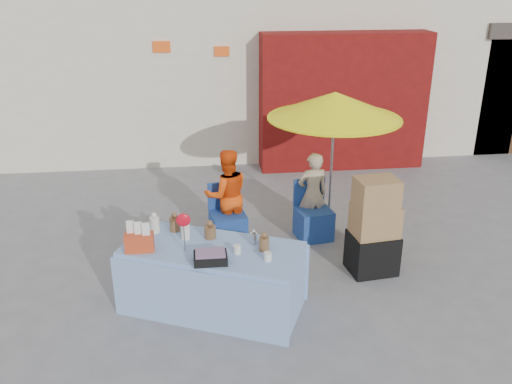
{
  "coord_description": "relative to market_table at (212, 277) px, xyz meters",
  "views": [
    {
      "loc": [
        -0.69,
        -5.82,
        3.67
      ],
      "look_at": [
        0.08,
        0.6,
        1.0
      ],
      "focal_mm": 38.0,
      "sensor_mm": 36.0,
      "label": 1
    }
  ],
  "objects": [
    {
      "name": "vendor_orange",
      "position": [
        0.29,
        1.75,
        0.28
      ],
      "size": [
        0.73,
        0.61,
        1.35
      ],
      "primitive_type": "imported",
      "rotation": [
        0.0,
        0.0,
        3.31
      ],
      "color": "#FF4E0D",
      "rests_on": "ground"
    },
    {
      "name": "chair_right",
      "position": [
        1.54,
        1.61,
        -0.15
      ],
      "size": [
        0.55,
        0.54,
        0.85
      ],
      "rotation": [
        0.0,
        0.0,
        0.16
      ],
      "color": "navy",
      "rests_on": "ground"
    },
    {
      "name": "umbrella",
      "position": [
        1.84,
        1.9,
        1.49
      ],
      "size": [
        1.9,
        1.9,
        2.09
      ],
      "color": "gray",
      "rests_on": "ground"
    },
    {
      "name": "ground",
      "position": [
        0.55,
        0.43,
        -0.4
      ],
      "size": [
        80.0,
        80.0,
        0.0
      ],
      "primitive_type": "plane",
      "color": "slate",
      "rests_on": "ground"
    },
    {
      "name": "chair_left",
      "position": [
        0.29,
        1.61,
        -0.15
      ],
      "size": [
        0.55,
        0.54,
        0.85
      ],
      "rotation": [
        0.0,
        0.0,
        0.16
      ],
      "color": "navy",
      "rests_on": "ground"
    },
    {
      "name": "market_table",
      "position": [
        0.0,
        0.0,
        0.0
      ],
      "size": [
        2.25,
        1.69,
        1.23
      ],
      "rotation": [
        0.0,
        0.0,
        -0.42
      ],
      "color": "#8EABE3",
      "rests_on": "ground"
    },
    {
      "name": "tarp_bundle",
      "position": [
        -0.34,
        0.02,
        -0.26
      ],
      "size": [
        0.65,
        0.53,
        0.29
      ],
      "primitive_type": "ellipsoid",
      "rotation": [
        0.0,
        0.0,
        -0.01
      ],
      "color": "#FCF31A",
      "rests_on": "ground"
    },
    {
      "name": "box_stack",
      "position": [
        2.08,
        0.57,
        0.2
      ],
      "size": [
        0.64,
        0.55,
        1.3
      ],
      "rotation": [
        0.0,
        0.0,
        0.12
      ],
      "color": "black",
      "rests_on": "ground"
    },
    {
      "name": "vendor_beige",
      "position": [
        1.54,
        1.75,
        0.23
      ],
      "size": [
        0.5,
        0.37,
        1.26
      ],
      "primitive_type": "imported",
      "rotation": [
        0.0,
        0.0,
        3.31
      ],
      "color": "tan",
      "rests_on": "ground"
    }
  ]
}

